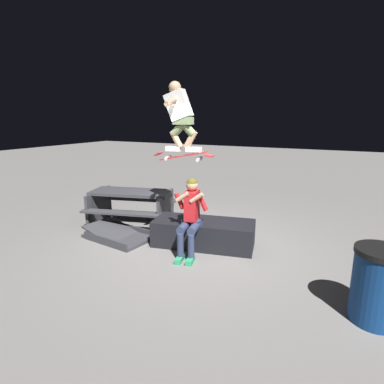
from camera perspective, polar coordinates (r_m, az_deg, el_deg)
ground_plane at (r=5.78m, az=0.52°, el=-9.84°), size 40.00×40.00×0.00m
ledge_box_main at (r=5.74m, az=2.13°, el=-7.50°), size 1.92×1.09×0.47m
person_sitting_on_ledge at (r=5.22m, az=-0.30°, el=-3.97°), size 0.59×0.78×1.30m
skateboard at (r=5.23m, az=-1.58°, el=6.61°), size 1.04×0.33×0.17m
skater_airborne at (r=5.22m, az=-2.23°, el=14.15°), size 0.63×0.89×1.12m
kicker_ramp at (r=6.27m, az=-13.31°, el=-7.78°), size 1.35×0.93×0.32m
picnic_table_back at (r=6.89m, az=-11.01°, el=-1.83°), size 2.00×1.75×0.75m
trash_bin at (r=4.22m, az=30.89°, el=-14.44°), size 0.58×0.58×0.88m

